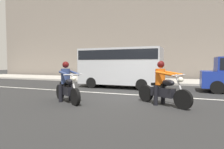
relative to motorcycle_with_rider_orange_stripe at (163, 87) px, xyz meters
The scene contains 9 objects.
ground_plane 1.81m from the motorcycle_with_rider_orange_stripe, 147.40° to the left, with size 80.00×80.00×0.00m, color #272727.
sidewalk_slab 9.04m from the motorcycle_with_rider_orange_stripe, 99.10° to the left, with size 40.00×4.40×0.14m, color #A8A399.
building_facade 13.43m from the motorcycle_with_rider_orange_stripe, 96.61° to the left, with size 40.00×1.40×11.60m, color slate.
lane_marking_stripe 2.89m from the motorcycle_with_rider_orange_stripe, 140.06° to the left, with size 18.00×0.14×0.01m, color silver.
motorcycle_with_rider_orange_stripe is the anchor object (origin of this frame).
motorcycle_with_rider_denim_blue 3.53m from the motorcycle_with_rider_orange_stripe, 167.64° to the right, with size 1.82×1.25×1.54m.
parked_van_silver 5.25m from the motorcycle_with_rider_orange_stripe, 125.48° to the left, with size 4.93×1.96×2.38m.
street_sign_post 8.97m from the motorcycle_with_rider_orange_stripe, 100.57° to the left, with size 0.44×0.08×2.30m.
pedestrian_bystander 9.49m from the motorcycle_with_rider_orange_stripe, 113.15° to the left, with size 0.34×0.34×1.75m.
Camera 1 is at (2.20, -7.72, 1.44)m, focal length 30.55 mm.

